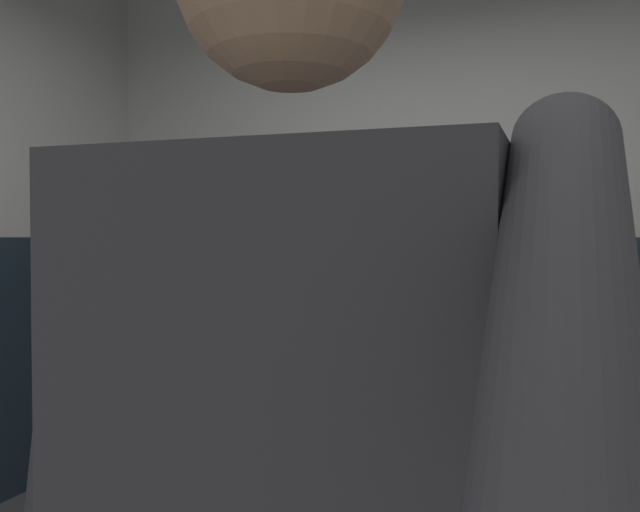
{
  "coord_description": "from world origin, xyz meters",
  "views": [
    {
      "loc": [
        0.61,
        -1.82,
        1.29
      ],
      "look_at": [
        0.18,
        -0.59,
        1.25
      ],
      "focal_mm": 39.18,
      "sensor_mm": 36.0,
      "label": 1
    }
  ],
  "objects": [
    {
      "name": "urinal_middle",
      "position": [
        0.26,
        1.76,
        0.78
      ],
      "size": [
        0.4,
        0.34,
        1.24
      ],
      "color": "white",
      "rests_on": "ground_plane"
    },
    {
      "name": "trash_bin",
      "position": [
        -1.64,
        1.49,
        0.29
      ],
      "size": [
        0.36,
        0.36,
        0.58
      ],
      "primitive_type": "cylinder",
      "color": "#38383D",
      "rests_on": "ground_plane"
    },
    {
      "name": "wainscot_band_back",
      "position": [
        0.0,
        1.91,
        0.64
      ],
      "size": [
        3.95,
        0.03,
        1.28
      ],
      "primitive_type": "cube",
      "color": "#19232D",
      "rests_on": "ground_plane"
    },
    {
      "name": "urinal_left",
      "position": [
        -0.49,
        1.76,
        0.78
      ],
      "size": [
        0.4,
        0.34,
        1.24
      ],
      "color": "white",
      "rests_on": "ground_plane"
    },
    {
      "name": "wall_back",
      "position": [
        0.0,
        1.98,
        1.45
      ],
      "size": [
        4.55,
        0.12,
        2.89
      ],
      "primitive_type": "cube",
      "color": "#B2B2AD",
      "rests_on": "ground_plane"
    },
    {
      "name": "privacy_divider_panel",
      "position": [
        -0.12,
        1.69,
        0.95
      ],
      "size": [
        0.04,
        0.4,
        0.9
      ],
      "primitive_type": "cube",
      "color": "#4C4C51"
    }
  ]
}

